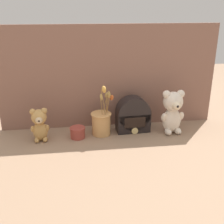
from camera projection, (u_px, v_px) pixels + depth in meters
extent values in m
plane|color=#8E7056|center=(112.00, 135.00, 1.75)|extent=(4.00, 4.00, 0.00)
cube|color=#845B4C|center=(109.00, 77.00, 1.79)|extent=(1.40, 0.02, 0.65)
ellipsoid|color=beige|center=(172.00, 120.00, 1.77)|extent=(0.12, 0.10, 0.16)
sphere|color=beige|center=(173.00, 102.00, 1.72)|extent=(0.12, 0.12, 0.12)
sphere|color=beige|center=(176.00, 105.00, 1.68)|extent=(0.06, 0.06, 0.06)
sphere|color=black|center=(178.00, 106.00, 1.66)|extent=(0.02, 0.02, 0.02)
sphere|color=beige|center=(181.00, 94.00, 1.71)|extent=(0.05, 0.05, 0.05)
sphere|color=beige|center=(167.00, 95.00, 1.70)|extent=(0.05, 0.05, 0.05)
ellipsoid|color=beige|center=(181.00, 116.00, 1.76)|extent=(0.04, 0.06, 0.07)
ellipsoid|color=beige|center=(164.00, 117.00, 1.74)|extent=(0.04, 0.06, 0.07)
ellipsoid|color=beige|center=(178.00, 131.00, 1.76)|extent=(0.04, 0.07, 0.04)
ellipsoid|color=beige|center=(168.00, 132.00, 1.75)|extent=(0.04, 0.07, 0.04)
ellipsoid|color=tan|center=(40.00, 131.00, 1.67)|extent=(0.09, 0.08, 0.12)
sphere|color=tan|center=(39.00, 117.00, 1.63)|extent=(0.09, 0.09, 0.09)
sphere|color=#D1B289|center=(39.00, 120.00, 1.60)|extent=(0.04, 0.04, 0.04)
sphere|color=black|center=(39.00, 121.00, 1.59)|extent=(0.01, 0.01, 0.01)
sphere|color=tan|center=(44.00, 111.00, 1.63)|extent=(0.04, 0.04, 0.04)
sphere|color=tan|center=(33.00, 112.00, 1.61)|extent=(0.04, 0.04, 0.04)
ellipsoid|color=tan|center=(47.00, 128.00, 1.66)|extent=(0.03, 0.04, 0.05)
ellipsoid|color=tan|center=(33.00, 129.00, 1.64)|extent=(0.03, 0.04, 0.05)
ellipsoid|color=tan|center=(45.00, 139.00, 1.66)|extent=(0.03, 0.05, 0.03)
ellipsoid|color=tan|center=(37.00, 140.00, 1.65)|extent=(0.03, 0.05, 0.03)
cylinder|color=tan|center=(101.00, 124.00, 1.74)|extent=(0.11, 0.11, 0.14)
torus|color=tan|center=(101.00, 114.00, 1.72)|extent=(0.13, 0.13, 0.01)
cylinder|color=#9E7542|center=(103.00, 102.00, 1.65)|extent=(0.03, 0.01, 0.16)
ellipsoid|color=gold|center=(104.00, 89.00, 1.61)|extent=(0.04, 0.03, 0.05)
cylinder|color=#9E7542|center=(107.00, 104.00, 1.69)|extent=(0.01, 0.03, 0.12)
ellipsoid|color=tan|center=(109.00, 95.00, 1.67)|extent=(0.03, 0.03, 0.05)
cylinder|color=#9E7542|center=(105.00, 103.00, 1.72)|extent=(0.03, 0.03, 0.10)
ellipsoid|color=tan|center=(107.00, 95.00, 1.72)|extent=(0.04, 0.04, 0.04)
cylinder|color=#9E7542|center=(108.00, 105.00, 1.71)|extent=(0.01, 0.05, 0.09)
ellipsoid|color=#C65B28|center=(112.00, 98.00, 1.70)|extent=(0.03, 0.04, 0.05)
cylinder|color=#9E7542|center=(101.00, 106.00, 1.67)|extent=(0.01, 0.00, 0.11)
ellipsoid|color=tan|center=(101.00, 97.00, 1.64)|extent=(0.02, 0.02, 0.04)
cylinder|color=#9E7542|center=(107.00, 104.00, 1.71)|extent=(0.01, 0.04, 0.11)
ellipsoid|color=tan|center=(109.00, 96.00, 1.70)|extent=(0.02, 0.03, 0.04)
cube|color=black|center=(133.00, 122.00, 1.79)|extent=(0.22, 0.11, 0.12)
cylinder|color=black|center=(133.00, 113.00, 1.77)|extent=(0.22, 0.11, 0.21)
cube|color=black|center=(135.00, 123.00, 1.73)|extent=(0.13, 0.01, 0.07)
cylinder|color=#D6BC7A|center=(135.00, 131.00, 1.75)|extent=(0.04, 0.01, 0.04)
cylinder|color=#993D33|center=(78.00, 133.00, 1.71)|extent=(0.09, 0.09, 0.06)
cylinder|color=#993D33|center=(77.00, 128.00, 1.69)|extent=(0.09, 0.09, 0.01)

